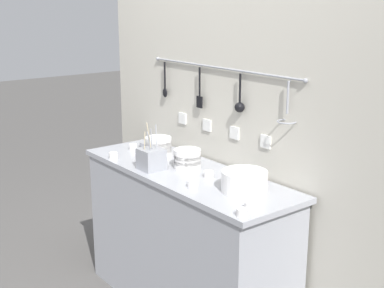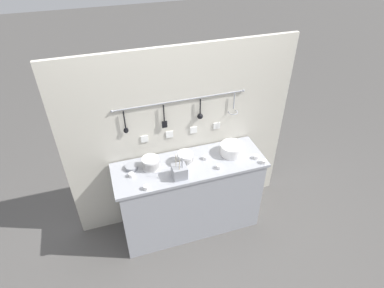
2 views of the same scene
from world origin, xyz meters
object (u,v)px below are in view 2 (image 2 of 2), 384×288
plate_stack (232,149)px  cup_centre (146,187)px  bowl_stack_wide_centre (185,158)px  cutlery_caddy (179,171)px  cup_back_right (219,167)px  cup_front_right (131,175)px  bowl_stack_back_corner (151,163)px  cup_edge_near (264,161)px  cup_front_left (206,157)px  cup_by_caddy (256,157)px  steel_mixing_bowl (132,167)px

plate_stack → cup_centre: plate_stack is taller
bowl_stack_wide_centre → plate_stack: bearing=-1.0°
bowl_stack_wide_centre → cup_centre: bowl_stack_wide_centre is taller
cutlery_caddy → cup_back_right: bearing=-0.6°
plate_stack → cup_front_right: size_ratio=4.51×
bowl_stack_back_corner → plate_stack: 0.81m
cutlery_caddy → cup_edge_near: cutlery_caddy is taller
bowl_stack_back_corner → cup_front_right: bowl_stack_back_corner is taller
bowl_stack_wide_centre → bowl_stack_back_corner: 0.33m
cup_front_left → cutlery_caddy: bearing=-152.3°
cup_edge_near → bowl_stack_wide_centre: bearing=161.5°
cutlery_caddy → cup_front_left: (0.31, 0.16, -0.04)m
cup_by_caddy → cup_centre: bearing=-175.7°
cutlery_caddy → cup_centre: size_ratio=5.17×
steel_mixing_bowl → cup_centre: size_ratio=2.28×
cup_back_right → cup_edge_near: (0.44, -0.06, 0.00)m
steel_mixing_bowl → cup_back_right: 0.82m
bowl_stack_back_corner → steel_mixing_bowl: size_ratio=1.38×
bowl_stack_back_corner → cutlery_caddy: cutlery_caddy is taller
cup_front_right → steel_mixing_bowl: bearing=80.0°
cutlery_caddy → cup_front_left: bearing=27.7°
bowl_stack_wide_centre → cutlery_caddy: size_ratio=0.58×
bowl_stack_back_corner → cup_front_right: (-0.20, -0.06, -0.04)m
cup_front_right → cup_front_left: bearing=2.1°
bowl_stack_back_corner → steel_mixing_bowl: 0.19m
cup_by_caddy → cup_front_left: bearing=163.0°
bowl_stack_back_corner → cup_back_right: bearing=-18.7°
bowl_stack_wide_centre → cup_front_left: (0.20, -0.01, -0.04)m
plate_stack → bowl_stack_back_corner: bearing=177.6°
steel_mixing_bowl → cup_front_left: 0.71m
steel_mixing_bowl → cup_front_right: same height
plate_stack → cup_edge_near: (0.23, -0.23, -0.03)m
bowl_stack_back_corner → cup_front_left: bowl_stack_back_corner is taller
cup_edge_near → cutlery_caddy: bearing=175.5°
cup_front_left → cup_back_right: size_ratio=1.00×
cutlery_caddy → cup_by_caddy: bearing=1.4°
cup_by_caddy → cup_back_right: bearing=-176.6°
cup_back_right → bowl_stack_back_corner: bearing=161.3°
cup_by_caddy → cutlery_caddy: bearing=-178.6°
cup_front_left → bowl_stack_wide_centre: bearing=176.9°
cup_back_right → cup_edge_near: same height
cup_back_right → cup_edge_near: size_ratio=1.00×
cup_front_right → cup_edge_near: size_ratio=1.00×
steel_mixing_bowl → plate_stack: bearing=-4.5°
plate_stack → cutlery_caddy: cutlery_caddy is taller
bowl_stack_back_corner → plate_stack: size_ratio=0.70×
plate_stack → cup_front_right: (-1.00, -0.03, -0.03)m
bowl_stack_wide_centre → bowl_stack_back_corner: (-0.33, 0.03, 0.00)m
cutlery_caddy → cup_edge_near: bearing=-4.5°
bowl_stack_wide_centre → cup_back_right: (0.28, -0.18, -0.04)m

